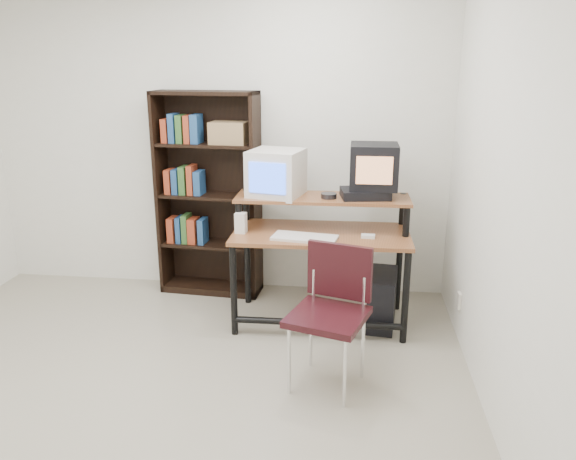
# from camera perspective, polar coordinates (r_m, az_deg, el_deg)

# --- Properties ---
(floor) EXTENTS (4.00, 4.00, 0.01)m
(floor) POSITION_cam_1_polar(r_m,az_deg,el_deg) (3.59, -14.46, -17.37)
(floor) COLOR #AAA18C
(floor) RESTS_ON ground
(back_wall) EXTENTS (4.00, 0.01, 2.60)m
(back_wall) POSITION_cam_1_polar(r_m,az_deg,el_deg) (4.94, -7.33, 8.75)
(back_wall) COLOR white
(back_wall) RESTS_ON floor
(right_wall) EXTENTS (0.01, 4.00, 2.60)m
(right_wall) POSITION_cam_1_polar(r_m,az_deg,el_deg) (2.95, 22.59, 2.14)
(right_wall) COLOR white
(right_wall) RESTS_ON floor
(computer_desk) EXTENTS (1.34, 0.68, 0.98)m
(computer_desk) POSITION_cam_1_polar(r_m,az_deg,el_deg) (4.29, 3.40, -0.57)
(computer_desk) COLOR brown
(computer_desk) RESTS_ON floor
(crt_monitor) EXTENTS (0.45, 0.46, 0.36)m
(crt_monitor) POSITION_cam_1_polar(r_m,az_deg,el_deg) (4.33, -1.21, 5.76)
(crt_monitor) COLOR silver
(crt_monitor) RESTS_ON computer_desk
(vcr) EXTENTS (0.40, 0.31, 0.08)m
(vcr) POSITION_cam_1_polar(r_m,az_deg,el_deg) (4.31, 7.83, 3.62)
(vcr) COLOR black
(vcr) RESTS_ON computer_desk
(crt_tv) EXTENTS (0.36, 0.36, 0.33)m
(crt_tv) POSITION_cam_1_polar(r_m,az_deg,el_deg) (4.32, 8.70, 6.42)
(crt_tv) COLOR black
(crt_tv) RESTS_ON vcr
(cd_spindle) EXTENTS (0.12, 0.12, 0.05)m
(cd_spindle) POSITION_cam_1_polar(r_m,az_deg,el_deg) (4.27, 4.16, 3.42)
(cd_spindle) COLOR #26262B
(cd_spindle) RESTS_ON computer_desk
(keyboard) EXTENTS (0.50, 0.28, 0.03)m
(keyboard) POSITION_cam_1_polar(r_m,az_deg,el_deg) (4.09, 1.71, -0.88)
(keyboard) COLOR silver
(keyboard) RESTS_ON computer_desk
(mousepad) EXTENTS (0.23, 0.19, 0.01)m
(mousepad) POSITION_cam_1_polar(r_m,az_deg,el_deg) (4.16, 7.85, -0.94)
(mousepad) COLOR black
(mousepad) RESTS_ON computer_desk
(mouse) EXTENTS (0.10, 0.07, 0.03)m
(mouse) POSITION_cam_1_polar(r_m,az_deg,el_deg) (4.16, 8.13, -0.69)
(mouse) COLOR white
(mouse) RESTS_ON mousepad
(desk_speaker) EXTENTS (0.09, 0.08, 0.17)m
(desk_speaker) POSITION_cam_1_polar(r_m,az_deg,el_deg) (4.24, -4.81, 0.63)
(desk_speaker) COLOR silver
(desk_speaker) RESTS_ON computer_desk
(pc_tower) EXTENTS (0.25, 0.47, 0.42)m
(pc_tower) POSITION_cam_1_polar(r_m,az_deg,el_deg) (4.44, 9.53, -6.95)
(pc_tower) COLOR black
(pc_tower) RESTS_ON floor
(school_chair) EXTENTS (0.56, 0.56, 0.89)m
(school_chair) POSITION_cam_1_polar(r_m,az_deg,el_deg) (3.52, 4.51, -7.24)
(school_chair) COLOR black
(school_chair) RESTS_ON floor
(bookshelf) EXTENTS (0.89, 0.36, 1.75)m
(bookshelf) POSITION_cam_1_polar(r_m,az_deg,el_deg) (4.88, -8.02, 3.84)
(bookshelf) COLOR black
(bookshelf) RESTS_ON floor
(wall_outlet) EXTENTS (0.02, 0.08, 0.12)m
(wall_outlet) POSITION_cam_1_polar(r_m,az_deg,el_deg) (4.32, 16.98, -6.87)
(wall_outlet) COLOR beige
(wall_outlet) RESTS_ON right_wall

